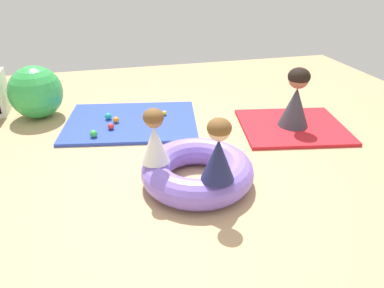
% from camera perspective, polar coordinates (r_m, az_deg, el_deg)
% --- Properties ---
extents(ground_plane, '(8.00, 8.00, 0.00)m').
position_cam_1_polar(ground_plane, '(3.51, -1.74, -5.22)').
color(ground_plane, tan).
extents(gym_mat_center_rear, '(1.80, 1.49, 0.04)m').
position_cam_1_polar(gym_mat_center_rear, '(4.69, -9.42, 3.46)').
color(gym_mat_center_rear, '#2D47B7').
rests_on(gym_mat_center_rear, ground).
extents(gym_mat_near_right, '(1.41, 1.29, 0.04)m').
position_cam_1_polar(gym_mat_near_right, '(4.66, 15.36, 2.64)').
color(gym_mat_near_right, red).
rests_on(gym_mat_near_right, ground).
extents(inflatable_cushion, '(1.03, 1.03, 0.27)m').
position_cam_1_polar(inflatable_cushion, '(3.35, 0.84, -4.21)').
color(inflatable_cushion, '#8466E0').
rests_on(inflatable_cushion, ground).
extents(child_in_white, '(0.34, 0.34, 0.50)m').
position_cam_1_polar(child_in_white, '(3.14, -5.88, 1.16)').
color(child_in_white, white).
rests_on(child_in_white, inflatable_cushion).
extents(child_in_navy, '(0.38, 0.38, 0.53)m').
position_cam_1_polar(child_in_navy, '(2.87, 4.15, -1.04)').
color(child_in_navy, navy).
rests_on(child_in_navy, inflatable_cushion).
extents(adult_seated, '(0.43, 0.43, 0.71)m').
position_cam_1_polar(adult_seated, '(4.52, 15.93, 6.87)').
color(adult_seated, '#383842').
rests_on(adult_seated, gym_mat_near_right).
extents(play_ball_orange, '(0.08, 0.08, 0.08)m').
position_cam_1_polar(play_ball_orange, '(4.63, -11.79, 3.72)').
color(play_ball_orange, orange).
rests_on(play_ball_orange, gym_mat_center_rear).
extents(play_ball_teal, '(0.09, 0.09, 0.09)m').
position_cam_1_polar(play_ball_teal, '(4.74, -12.92, 4.23)').
color(play_ball_teal, teal).
rests_on(play_ball_teal, gym_mat_center_rear).
extents(play_ball_red, '(0.08, 0.08, 0.08)m').
position_cam_1_polar(play_ball_red, '(4.46, -12.54, 2.70)').
color(play_ball_red, red).
rests_on(play_ball_red, gym_mat_center_rear).
extents(play_ball_yellow, '(0.06, 0.06, 0.06)m').
position_cam_1_polar(play_ball_yellow, '(4.77, -4.33, 4.84)').
color(play_ball_yellow, yellow).
rests_on(play_ball_yellow, gym_mat_center_rear).
extents(play_ball_green, '(0.09, 0.09, 0.09)m').
position_cam_1_polar(play_ball_green, '(4.31, -15.10, 1.56)').
color(play_ball_green, green).
rests_on(play_ball_green, gym_mat_center_rear).
extents(exercise_ball_large, '(0.67, 0.67, 0.67)m').
position_cam_1_polar(exercise_ball_large, '(5.12, -23.18, 7.44)').
color(exercise_ball_large, green).
rests_on(exercise_ball_large, ground).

